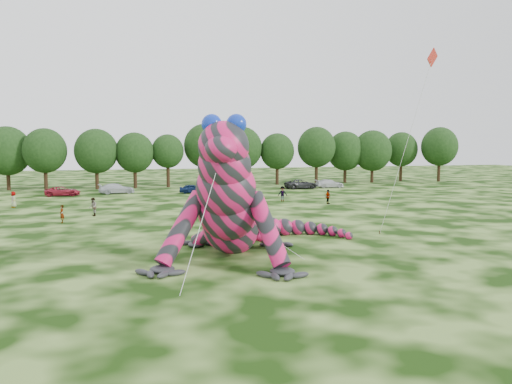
{
  "coord_description": "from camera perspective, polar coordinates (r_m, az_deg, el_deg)",
  "views": [
    {
      "loc": [
        -6.81,
        -25.31,
        7.0
      ],
      "look_at": [
        1.57,
        5.0,
        4.0
      ],
      "focal_mm": 35.0,
      "sensor_mm": 36.0,
      "label": 1
    }
  ],
  "objects": [
    {
      "name": "ground",
      "position": [
        27.12,
        -0.4,
        -9.5
      ],
      "size": [
        240.0,
        240.0,
        0.0
      ],
      "primitive_type": "plane",
      "color": "#16330A",
      "rests_on": "ground"
    },
    {
      "name": "inflatable_gecko",
      "position": [
        32.21,
        -2.63,
        0.75
      ],
      "size": [
        19.69,
        21.36,
        8.72
      ],
      "primitive_type": null,
      "rotation": [
        0.0,
        0.0,
        -0.34
      ],
      "color": "#CF175B",
      "rests_on": "ground"
    },
    {
      "name": "flying_kite",
      "position": [
        38.75,
        19.13,
        13.04
      ],
      "size": [
        2.8,
        3.79,
        14.02
      ],
      "color": "red",
      "rests_on": "ground"
    },
    {
      "name": "tree_5",
      "position": [
        85.34,
        -26.53,
        3.47
      ],
      "size": [
        7.16,
        6.44,
        9.8
      ],
      "primitive_type": null,
      "color": "black",
      "rests_on": "ground"
    },
    {
      "name": "tree_6",
      "position": [
        82.72,
        -22.97,
        3.46
      ],
      "size": [
        6.52,
        5.86,
        9.49
      ],
      "primitive_type": null,
      "color": "black",
      "rests_on": "ground"
    },
    {
      "name": "tree_7",
      "position": [
        82.21,
        -17.78,
        3.61
      ],
      "size": [
        6.68,
        6.01,
        9.48
      ],
      "primitive_type": null,
      "color": "black",
      "rests_on": "ground"
    },
    {
      "name": "tree_8",
      "position": [
        82.37,
        -13.68,
        3.54
      ],
      "size": [
        6.14,
        5.53,
        8.94
      ],
      "primitive_type": null,
      "color": "black",
      "rests_on": "ground"
    },
    {
      "name": "tree_9",
      "position": [
        83.07,
        -10.04,
        3.53
      ],
      "size": [
        5.27,
        4.74,
        8.68
      ],
      "primitive_type": null,
      "color": "black",
      "rests_on": "ground"
    },
    {
      "name": "tree_10",
      "position": [
        85.1,
        -5.87,
        4.24
      ],
      "size": [
        7.09,
        6.38,
        10.5
      ],
      "primitive_type": null,
      "color": "black",
      "rests_on": "ground"
    },
    {
      "name": "tree_11",
      "position": [
        86.03,
        -1.61,
        4.14
      ],
      "size": [
        7.01,
        6.31,
        10.07
      ],
      "primitive_type": null,
      "color": "black",
      "rests_on": "ground"
    },
    {
      "name": "tree_12",
      "position": [
        87.31,
        2.44,
        3.8
      ],
      "size": [
        5.99,
        5.39,
        8.97
      ],
      "primitive_type": null,
      "color": "black",
      "rests_on": "ground"
    },
    {
      "name": "tree_13",
      "position": [
        89.17,
        6.93,
        4.17
      ],
      "size": [
        6.83,
        6.15,
        10.13
      ],
      "primitive_type": null,
      "color": "black",
      "rests_on": "ground"
    },
    {
      "name": "tree_14",
      "position": [
        93.21,
        10.16,
        3.95
      ],
      "size": [
        6.82,
        6.14,
        9.4
      ],
      "primitive_type": null,
      "color": "black",
      "rests_on": "ground"
    },
    {
      "name": "tree_15",
      "position": [
        94.64,
        13.16,
        3.99
      ],
      "size": [
        7.17,
        6.45,
        9.63
      ],
      "primitive_type": null,
      "color": "black",
      "rests_on": "ground"
    },
    {
      "name": "tree_16",
      "position": [
        99.53,
        16.25,
        3.9
      ],
      "size": [
        6.26,
        5.63,
        9.37
      ],
      "primitive_type": null,
      "color": "black",
      "rests_on": "ground"
    },
    {
      "name": "tree_17",
      "position": [
        100.87,
        20.22,
        4.06
      ],
      "size": [
        6.98,
        6.28,
        10.3
      ],
      "primitive_type": null,
      "color": "black",
      "rests_on": "ground"
    },
    {
      "name": "car_2",
      "position": [
        72.93,
        -21.22,
        0.08
      ],
      "size": [
        4.7,
        2.27,
        1.29
      ],
      "primitive_type": "imported",
      "rotation": [
        0.0,
        0.0,
        1.6
      ],
      "color": "maroon",
      "rests_on": "ground"
    },
    {
      "name": "car_3",
      "position": [
        74.02,
        -15.64,
        0.38
      ],
      "size": [
        5.24,
        2.84,
        1.44
      ],
      "primitive_type": "imported",
      "rotation": [
        0.0,
        0.0,
        1.74
      ],
      "color": "silver",
      "rests_on": "ground"
    },
    {
      "name": "car_4",
      "position": [
        72.37,
        -7.27,
        0.37
      ],
      "size": [
        3.99,
        2.15,
        1.29
      ],
      "primitive_type": "imported",
      "rotation": [
        0.0,
        0.0,
        1.4
      ],
      "color": "#0D1D43",
      "rests_on": "ground"
    },
    {
      "name": "car_5",
      "position": [
        74.84,
        -2.71,
        0.59
      ],
      "size": [
        4.16,
        1.78,
        1.33
      ],
      "primitive_type": "imported",
      "rotation": [
        0.0,
        0.0,
        1.66
      ],
      "color": "beige",
      "rests_on": "ground"
    },
    {
      "name": "car_6",
      "position": [
        79.5,
        5.18,
        0.91
      ],
      "size": [
        5.51,
        3.0,
        1.47
      ],
      "primitive_type": "imported",
      "rotation": [
        0.0,
        0.0,
        1.68
      ],
      "color": "#2A2A2D",
      "rests_on": "ground"
    },
    {
      "name": "car_7",
      "position": [
        81.83,
        8.4,
        0.96
      ],
      "size": [
        4.74,
        2.12,
        1.35
      ],
      "primitive_type": "imported",
      "rotation": [
        0.0,
        0.0,
        1.52
      ],
      "color": "silver",
      "rests_on": "ground"
    },
    {
      "name": "spectator_4",
      "position": [
        61.91,
        -25.97,
        -0.77
      ],
      "size": [
        0.57,
        0.87,
        1.78
      ],
      "primitive_type": "imported",
      "rotation": [
        0.0,
        0.0,
        4.71
      ],
      "color": "gray",
      "rests_on": "ground"
    },
    {
      "name": "spectator_3",
      "position": [
        59.42,
        8.22,
        -0.55
      ],
      "size": [
        1.05,
        0.91,
        1.7
      ],
      "primitive_type": "imported",
      "rotation": [
        0.0,
        0.0,
        0.61
      ],
      "color": "gray",
      "rests_on": "ground"
    },
    {
      "name": "spectator_1",
      "position": [
        51.33,
        -18.13,
        -1.64
      ],
      "size": [
        0.84,
        1.0,
        1.82
      ],
      "primitive_type": "imported",
      "rotation": [
        0.0,
        0.0,
        4.91
      ],
      "color": "gray",
      "rests_on": "ground"
    },
    {
      "name": "spectator_0",
      "position": [
        47.85,
        -21.31,
        -2.36
      ],
      "size": [
        0.43,
        0.62,
        1.62
      ],
      "primitive_type": "imported",
      "rotation": [
        0.0,
        0.0,
        4.79
      ],
      "color": "gray",
      "rests_on": "ground"
    },
    {
      "name": "spectator_5",
      "position": [
        43.29,
        -4.3,
        -2.71
      ],
      "size": [
        0.53,
        1.61,
        1.73
      ],
      "primitive_type": "imported",
      "rotation": [
        0.0,
        0.0,
        4.72
      ],
      "color": "gray",
      "rests_on": "ground"
    },
    {
      "name": "spectator_2",
      "position": [
        61.61,
        3.05,
        -0.21
      ],
      "size": [
        1.31,
        0.89,
        1.87
      ],
      "primitive_type": "imported",
      "rotation": [
        0.0,
        0.0,
        6.11
      ],
      "color": "gray",
      "rests_on": "ground"
    }
  ]
}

